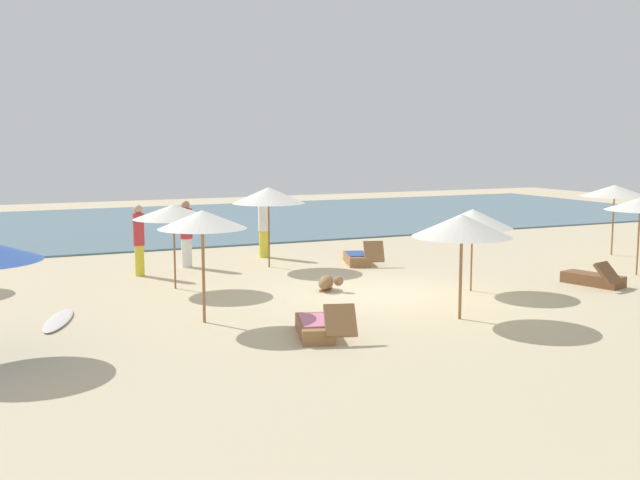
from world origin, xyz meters
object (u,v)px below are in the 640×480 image
(umbrella_3, at_px, (269,195))
(surfboard, at_px, (59,320))
(umbrella_1, at_px, (462,226))
(person_3, at_px, (186,234))
(umbrella_2, at_px, (473,219))
(umbrella_0, at_px, (615,191))
(umbrella_4, at_px, (174,212))
(umbrella_7, at_px, (202,220))
(umbrella_5, at_px, (640,204))
(person_2, at_px, (264,226))
(lounger_0, at_px, (317,327))
(person_0, at_px, (139,239))
(lounger_1, at_px, (594,279))
(dog, at_px, (328,282))
(lounger_4, at_px, (358,258))

(umbrella_3, distance_m, surfboard, 7.84)
(umbrella_1, height_order, person_3, umbrella_1)
(umbrella_2, bearing_deg, person_3, 130.87)
(umbrella_0, xyz_separation_m, umbrella_4, (-13.91, 0.35, -0.14))
(umbrella_1, xyz_separation_m, umbrella_7, (-4.84, 1.88, 0.15))
(umbrella_5, relative_size, person_2, 1.10)
(lounger_0, xyz_separation_m, person_2, (2.39, 9.37, 0.79))
(umbrella_1, xyz_separation_m, umbrella_5, (7.29, 2.24, -0.00))
(umbrella_5, xyz_separation_m, surfboard, (-14.80, 0.89, -1.89))
(umbrella_1, relative_size, person_0, 1.13)
(umbrella_7, relative_size, person_3, 1.18)
(umbrella_0, height_order, umbrella_1, umbrella_0)
(umbrella_1, bearing_deg, umbrella_3, 100.12)
(umbrella_2, distance_m, person_0, 8.78)
(person_0, xyz_separation_m, person_2, (4.16, 1.66, -0.03))
(umbrella_5, relative_size, umbrella_7, 0.93)
(umbrella_2, bearing_deg, person_2, 111.32)
(umbrella_1, distance_m, person_3, 9.25)
(umbrella_4, height_order, person_3, umbrella_4)
(umbrella_7, bearing_deg, lounger_1, -1.68)
(umbrella_2, height_order, person_3, umbrella_2)
(umbrella_4, relative_size, person_0, 1.09)
(umbrella_7, relative_size, lounger_1, 1.26)
(umbrella_4, distance_m, lounger_1, 10.61)
(umbrella_4, distance_m, umbrella_5, 12.29)
(umbrella_7, xyz_separation_m, person_3, (1.35, 6.64, -1.10))
(umbrella_0, distance_m, person_3, 13.32)
(umbrella_7, height_order, dog, umbrella_7)
(lounger_4, bearing_deg, surfboard, -156.33)
(umbrella_1, relative_size, umbrella_5, 1.03)
(umbrella_2, relative_size, person_2, 1.05)
(umbrella_4, distance_m, person_2, 5.39)
(lounger_0, height_order, lounger_1, lounger_0)
(umbrella_4, height_order, lounger_0, umbrella_4)
(umbrella_3, height_order, person_3, umbrella_3)
(surfboard, bearing_deg, dog, 5.64)
(umbrella_0, relative_size, umbrella_4, 1.07)
(umbrella_7, bearing_deg, umbrella_5, 1.70)
(umbrella_3, distance_m, person_3, 2.61)
(umbrella_0, height_order, person_2, umbrella_0)
(umbrella_0, bearing_deg, umbrella_5, -125.15)
(umbrella_0, relative_size, umbrella_5, 1.06)
(lounger_1, bearing_deg, umbrella_0, 40.47)
(umbrella_4, relative_size, umbrella_7, 0.92)
(umbrella_2, distance_m, surfboard, 9.61)
(umbrella_2, bearing_deg, umbrella_0, 21.22)
(umbrella_0, relative_size, person_3, 1.16)
(umbrella_1, xyz_separation_m, dog, (-1.24, 3.75, -1.72))
(umbrella_5, bearing_deg, surfboard, 176.55)
(umbrella_5, height_order, person_3, umbrella_5)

